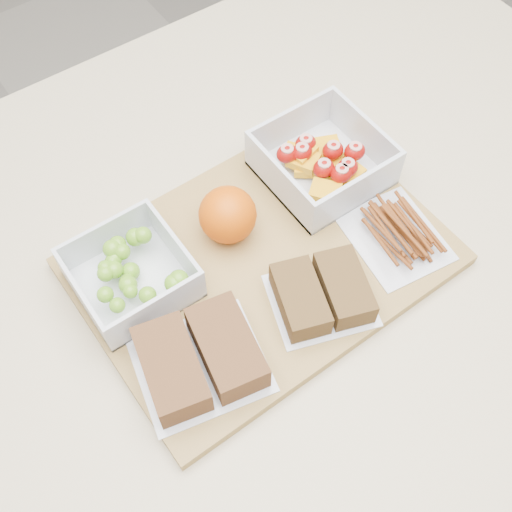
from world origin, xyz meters
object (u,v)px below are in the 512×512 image
object	(u,v)px
pretzel_bag	(396,232)
fruit_container	(322,162)
cutting_board	(262,261)
sandwich_bag_left	(200,358)
grape_container	(132,273)
sandwich_bag_center	(322,294)
orange	(228,215)

from	to	relation	value
pretzel_bag	fruit_container	bearing A→B (deg)	94.96
cutting_board	sandwich_bag_left	distance (m)	0.16
grape_container	pretzel_bag	world-z (taller)	grape_container
fruit_container	sandwich_bag_center	world-z (taller)	fruit_container
grape_container	sandwich_bag_left	xyz separation A→B (m)	(0.01, -0.13, -0.00)
sandwich_bag_left	pretzel_bag	world-z (taller)	sandwich_bag_left
grape_container	fruit_container	distance (m)	0.28
grape_container	sandwich_bag_left	size ratio (longest dim) A/B	0.79
cutting_board	pretzel_bag	distance (m)	0.16
orange	sandwich_bag_center	xyz separation A→B (m)	(0.03, -0.14, -0.02)
fruit_container	pretzel_bag	xyz separation A→B (m)	(0.01, -0.13, -0.01)
sandwich_bag_left	orange	bearing A→B (deg)	46.31
grape_container	sandwich_bag_center	xyz separation A→B (m)	(0.16, -0.14, -0.00)
cutting_board	orange	xyz separation A→B (m)	(-0.01, 0.05, 0.04)
cutting_board	sandwich_bag_center	bearing A→B (deg)	-77.17
fruit_container	pretzel_bag	bearing A→B (deg)	-85.04
pretzel_bag	sandwich_bag_center	bearing A→B (deg)	-172.72
orange	sandwich_bag_left	distance (m)	0.18
cutting_board	fruit_container	bearing A→B (deg)	23.25
sandwich_bag_left	sandwich_bag_center	size ratio (longest dim) A/B	1.12
cutting_board	grape_container	size ratio (longest dim) A/B	3.40
fruit_container	orange	distance (m)	0.15
sandwich_bag_center	grape_container	bearing A→B (deg)	138.49
sandwich_bag_left	sandwich_bag_center	distance (m)	0.16
cutting_board	sandwich_bag_center	size ratio (longest dim) A/B	3.01
orange	sandwich_bag_center	size ratio (longest dim) A/B	0.50
orange	sandwich_bag_center	bearing A→B (deg)	-77.04
grape_container	pretzel_bag	bearing A→B (deg)	-23.77
grape_container	fruit_container	world-z (taller)	fruit_container
cutting_board	sandwich_bag_left	world-z (taller)	sandwich_bag_left
sandwich_bag_left	pretzel_bag	size ratio (longest dim) A/B	1.15
grape_container	orange	size ratio (longest dim) A/B	1.78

